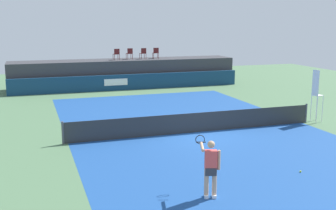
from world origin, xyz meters
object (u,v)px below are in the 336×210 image
spectator_chair_left (130,53)px  umpire_chair (316,92)px  spectator_chair_center (143,53)px  spectator_chair_far_left (116,54)px  net_post_near (63,133)px  spectator_chair_right (156,52)px  tennis_ball (300,171)px  tennis_player (210,167)px  net_post_far (306,113)px

spectator_chair_left → umpire_chair: size_ratio=0.32×
spectator_chair_center → spectator_chair_far_left: bearing=-175.2°
spectator_chair_left → net_post_near: size_ratio=0.89×
spectator_chair_left → net_post_near: bearing=-113.4°
umpire_chair → net_post_near: size_ratio=2.76×
spectator_chair_right → net_post_near: bearing=-120.0°
spectator_chair_center → tennis_ball: bearing=-90.4°
tennis_player → tennis_ball: (3.89, 0.92, -0.92)m
spectator_chair_left → umpire_chair: spectator_chair_left is taller
spectator_chair_right → net_post_near: 17.84m
spectator_chair_left → net_post_far: size_ratio=0.89×
spectator_chair_right → tennis_ball: 21.76m
spectator_chair_far_left → tennis_player: spectator_chair_far_left is taller
spectator_chair_center → net_post_far: spectator_chair_center is taller
spectator_chair_left → tennis_ball: 21.73m
umpire_chair → tennis_ball: bearing=-130.6°
spectator_chair_left → umpire_chair: bearing=-67.6°
umpire_chair → net_post_near: (-12.94, 0.02, -1.09)m
spectator_chair_far_left → tennis_player: size_ratio=0.50×
spectator_chair_far_left → umpire_chair: spectator_chair_far_left is taller
net_post_far → spectator_chair_left: bearing=110.6°
spectator_chair_left → net_post_near: (-6.64, -15.31, -2.19)m
spectator_chair_left → spectator_chair_right: size_ratio=1.00×
spectator_chair_center → umpire_chair: bearing=-71.2°
spectator_chair_center → tennis_player: (-4.03, -22.39, -1.73)m
spectator_chair_left → tennis_ball: spectator_chair_left is taller
net_post_near → tennis_ball: bearing=-39.3°
spectator_chair_center → net_post_far: bearing=-73.0°
spectator_chair_far_left → spectator_chair_center: same height
tennis_ball → spectator_chair_far_left: bearing=95.7°
umpire_chair → spectator_chair_left: bearing=112.4°
tennis_ball → spectator_chair_right: bearing=86.7°
spectator_chair_left → tennis_player: 22.72m
spectator_chair_far_left → net_post_near: 16.17m
spectator_chair_left → umpire_chair: 16.62m
spectator_chair_center → net_post_far: 16.08m
spectator_chair_right → net_post_near: size_ratio=0.89×
spectator_chair_center → tennis_ball: spectator_chair_center is taller
spectator_chair_far_left → spectator_chair_right: size_ratio=1.00×
spectator_chair_far_left → spectator_chair_right: bearing=4.9°
umpire_chair → net_post_far: (-0.54, 0.02, -1.09)m
spectator_chair_left → net_post_far: 16.51m
net_post_near → spectator_chair_center: bearing=63.0°
spectator_chair_right → tennis_player: spectator_chair_right is taller
spectator_chair_right → net_post_near: spectator_chair_right is taller
spectator_chair_far_left → tennis_player: (-1.78, -22.20, -1.73)m
umpire_chair → net_post_far: 1.22m
spectator_chair_center → net_post_near: spectator_chair_center is taller
spectator_chair_center → tennis_ball: (-0.14, -21.47, -2.66)m
spectator_chair_center → tennis_player: bearing=-100.2°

